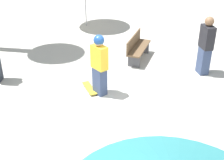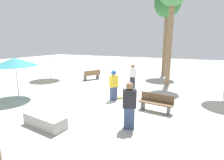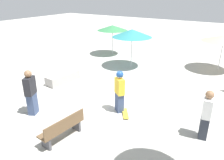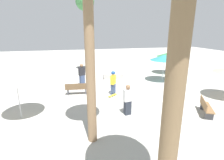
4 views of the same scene
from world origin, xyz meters
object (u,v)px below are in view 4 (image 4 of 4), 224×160
Objects in this scene: palm_tree_left at (85,6)px; shade_umbrella_cream at (15,78)px; bench_near at (206,107)px; shade_umbrella_teal at (164,58)px; bench_far at (77,89)px; shade_umbrella_green at (167,55)px; concrete_ledge at (113,76)px; bystander_far at (82,75)px; skateboard at (113,95)px; skater_main at (113,82)px; bystander_watching at (128,100)px.

shade_umbrella_cream is at bearing 154.33° from palm_tree_left.
palm_tree_left is (11.43, 5.26, 6.40)m from bench_near.
shade_umbrella_teal is at bearing -128.67° from palm_tree_left.
bench_far is at bearing -96.48° from bench_near.
shade_umbrella_cream reaches higher than shade_umbrella_green.
concrete_ledge is at bearing -145.72° from palm_tree_left.
shade_umbrella_teal is 1.33× the size of bystander_far.
skateboard is 0.42× the size of bystander_far.
skateboard is at bearing 115.71° from shade_umbrella_teal.
bystander_far is (4.99, -3.61, -1.27)m from shade_umbrella_cream.
bench_far is at bearing -67.32° from skater_main.
concrete_ledge reaches higher than skateboard.
bench_near is 8.30m from bench_far.
skater_main is 3.43m from bystander_far.
bystander_watching is at bearing -100.29° from shade_umbrella_cream.
skater_main is 0.95× the size of bystander_far.
shade_umbrella_teal is 11.64m from shade_umbrella_cream.
skater_main is at bearing 166.01° from concrete_ledge.
shade_umbrella_cream is (-2.20, 5.60, 1.24)m from skater_main.
concrete_ledge is at bearing -139.81° from skateboard.
shade_umbrella_cream reaches higher than bystander_far.
shade_umbrella_green reaches higher than bystander_watching.
bench_near is 0.72× the size of shade_umbrella_green.
bench_near is 0.20× the size of palm_tree_left.
skater_main reaches higher than bench_far.
concrete_ledge is at bearing 96.44° from shade_umbrella_green.
shade_umbrella_teal is 7.30m from bystander_far.
shade_umbrella_cream is at bearing -32.21° from skater_main.
skateboard is 2.98m from bystander_watching.
palm_tree_left is at bearing 34.28° from concrete_ledge.
bench_far reaches higher than concrete_ledge.
shade_umbrella_cream is (-1.85, 5.48, 2.12)m from skateboard.
bench_far is at bearing 167.41° from palm_tree_left.
bench_near is 10.14m from shade_umbrella_cream.
bench_far is at bearing -129.18° from bystander_far.
skater_main is 1.06× the size of bench_far.
shade_umbrella_green is (4.79, -7.03, 1.09)m from skater_main.
palm_tree_left is (2.41, 8.11, 4.79)m from shade_umbrella_green.
skater_main is 9.37m from palm_tree_left.
concrete_ledge is 8.92m from bench_near.
shade_umbrella_teal reaches higher than skateboard.
skateboard is 6.16m from shade_umbrella_cream.
skater_main is 5.97m from bench_near.
bystander_far reaches higher than bench_near.
bench_near is 9.36m from bystander_far.
palm_tree_left is at bearing -94.61° from bystander_watching.
shade_umbrella_cream is (-2.82, 3.05, 1.75)m from bench_far.
bystander_watching is at bearing 36.44° from skater_main.
shade_umbrella_cream reaches higher than bench_near.
skater_main is at bearing -106.03° from bench_near.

